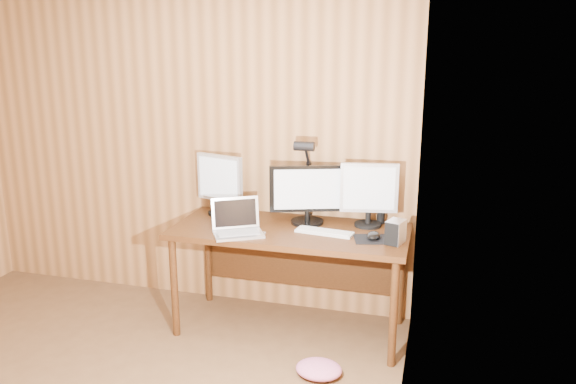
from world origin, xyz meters
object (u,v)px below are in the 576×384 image
at_px(desk, 293,242).
at_px(mouse, 373,236).
at_px(monitor_right, 369,193).
at_px(laptop, 237,225).
at_px(monitor_left, 220,183).
at_px(speaker, 381,215).
at_px(monitor_center, 307,194).
at_px(hard_drive, 395,232).
at_px(keyboard, 324,232).
at_px(phone, 260,235).
at_px(desk_lamp, 306,168).

xyz_separation_m(desk, mouse, (0.57, -0.14, 0.15)).
distance_m(monitor_right, laptop, 0.92).
distance_m(monitor_left, monitor_right, 1.09).
distance_m(mouse, speaker, 0.36).
bearing_deg(laptop, monitor_left, 95.82).
height_order(monitor_right, speaker, monitor_right).
relative_size(monitor_center, hard_drive, 3.21).
distance_m(laptop, keyboard, 0.58).
bearing_deg(mouse, hard_drive, -18.25).
bearing_deg(hard_drive, monitor_right, 142.48).
xyz_separation_m(desk, phone, (-0.15, -0.27, 0.13)).
xyz_separation_m(monitor_left, phone, (0.43, -0.40, -0.23)).
bearing_deg(speaker, mouse, -91.07).
relative_size(laptop, phone, 3.60).
height_order(desk, mouse, mouse).
height_order(monitor_center, speaker, monitor_center).
distance_m(monitor_left, desk_lamp, 0.66).
height_order(monitor_right, keyboard, monitor_right).
relative_size(keyboard, hard_drive, 2.50).
bearing_deg(desk, desk_lamp, 71.03).
bearing_deg(desk_lamp, monitor_left, -176.98).
relative_size(desk, keyboard, 4.05).
relative_size(mouse, hard_drive, 0.78).
xyz_separation_m(phone, speaker, (0.73, 0.48, 0.06)).
bearing_deg(hard_drive, monitor_center, 175.52).
relative_size(monitor_left, monitor_right, 1.01).
distance_m(monitor_center, monitor_right, 0.42).
relative_size(desk, monitor_right, 3.63).
height_order(mouse, phone, mouse).
height_order(monitor_center, monitor_right, monitor_right).
relative_size(monitor_right, laptop, 1.12).
bearing_deg(keyboard, monitor_left, 172.17).
bearing_deg(phone, hard_drive, 4.10).
xyz_separation_m(hard_drive, phone, (-0.86, -0.09, -0.07)).
xyz_separation_m(monitor_center, phone, (-0.23, -0.35, -0.21)).
bearing_deg(hard_drive, mouse, -176.20).
distance_m(monitor_left, phone, 0.63).
distance_m(laptop, desk_lamp, 0.64).
bearing_deg(monitor_right, desk, -176.11).
bearing_deg(phone, desk_lamp, 62.58).
relative_size(mouse, phone, 1.12).
xyz_separation_m(mouse, speaker, (0.01, 0.36, 0.04)).
bearing_deg(laptop, desk_lamp, 18.49).
distance_m(keyboard, hard_drive, 0.48).
relative_size(hard_drive, phone, 1.44).
bearing_deg(monitor_center, laptop, -159.08).
distance_m(mouse, hard_drive, 0.15).
xyz_separation_m(hard_drive, speaker, (-0.13, 0.39, -0.01)).
relative_size(laptop, hard_drive, 2.50).
distance_m(mouse, phone, 0.74).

